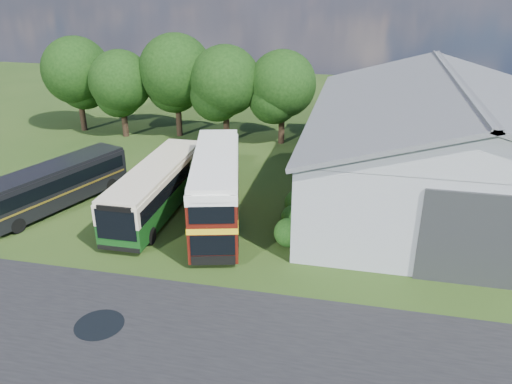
% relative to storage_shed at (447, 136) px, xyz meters
% --- Properties ---
extents(ground, '(120.00, 120.00, 0.00)m').
position_rel_storage_shed_xyz_m(ground, '(-15.00, -15.98, -4.17)').
color(ground, '#1E3611').
rests_on(ground, ground).
extents(asphalt_road, '(60.00, 8.00, 0.02)m').
position_rel_storage_shed_xyz_m(asphalt_road, '(-12.00, -18.98, -4.17)').
color(asphalt_road, black).
rests_on(asphalt_road, ground).
extents(puddle, '(2.20, 2.20, 0.01)m').
position_rel_storage_shed_xyz_m(puddle, '(-16.50, -18.98, -4.17)').
color(puddle, black).
rests_on(puddle, ground).
extents(storage_shed, '(18.80, 24.80, 8.15)m').
position_rel_storage_shed_xyz_m(storage_shed, '(0.00, 0.00, 0.00)').
color(storage_shed, gray).
rests_on(storage_shed, ground).
extents(tree_left_a, '(6.46, 6.46, 9.12)m').
position_rel_storage_shed_xyz_m(tree_left_a, '(-33.00, 8.52, 1.71)').
color(tree_left_a, black).
rests_on(tree_left_a, ground).
extents(tree_left_b, '(5.78, 5.78, 8.16)m').
position_rel_storage_shed_xyz_m(tree_left_b, '(-28.00, 7.52, 1.09)').
color(tree_left_b, black).
rests_on(tree_left_b, ground).
extents(tree_mid, '(6.80, 6.80, 9.60)m').
position_rel_storage_shed_xyz_m(tree_mid, '(-23.00, 8.82, 2.02)').
color(tree_mid, black).
rests_on(tree_mid, ground).
extents(tree_right_a, '(6.26, 6.26, 8.83)m').
position_rel_storage_shed_xyz_m(tree_right_a, '(-18.00, 7.82, 1.52)').
color(tree_right_a, black).
rests_on(tree_right_a, ground).
extents(tree_right_b, '(5.98, 5.98, 8.45)m').
position_rel_storage_shed_xyz_m(tree_right_b, '(-13.00, 8.62, 1.27)').
color(tree_right_b, black).
rests_on(tree_right_b, ground).
extents(shrub_front, '(1.70, 1.70, 1.70)m').
position_rel_storage_shed_xyz_m(shrub_front, '(-9.40, -9.98, -4.17)').
color(shrub_front, '#194714').
rests_on(shrub_front, ground).
extents(shrub_mid, '(1.60, 1.60, 1.60)m').
position_rel_storage_shed_xyz_m(shrub_mid, '(-9.40, -7.98, -4.17)').
color(shrub_mid, '#194714').
rests_on(shrub_mid, ground).
extents(shrub_back, '(1.80, 1.80, 1.80)m').
position_rel_storage_shed_xyz_m(shrub_back, '(-9.40, -5.98, -4.17)').
color(shrub_back, '#194714').
rests_on(shrub_back, ground).
extents(bus_green_single, '(2.81, 11.59, 3.19)m').
position_rel_storage_shed_xyz_m(bus_green_single, '(-18.40, -7.56, -2.47)').
color(bus_green_single, black).
rests_on(bus_green_single, ground).
extents(bus_maroon_double, '(5.23, 10.97, 4.57)m').
position_rel_storage_shed_xyz_m(bus_maroon_double, '(-14.13, -8.40, -1.89)').
color(bus_maroon_double, black).
rests_on(bus_maroon_double, ground).
extents(bus_dark_single, '(5.82, 10.76, 2.91)m').
position_rel_storage_shed_xyz_m(bus_dark_single, '(-25.34, -8.21, -2.62)').
color(bus_dark_single, black).
rests_on(bus_dark_single, ground).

